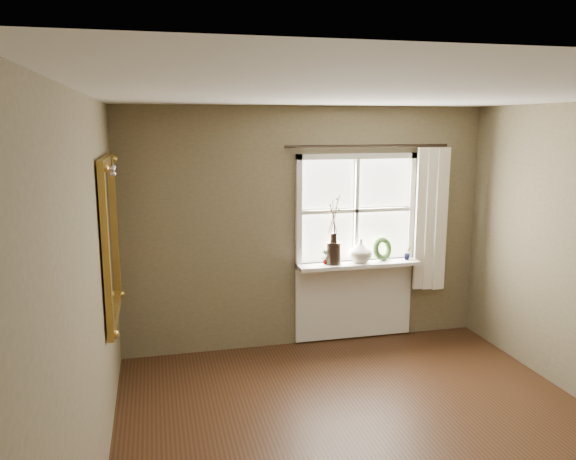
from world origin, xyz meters
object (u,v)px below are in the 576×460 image
Objects in this scene: wreath at (382,251)px; gilt_mirror at (110,239)px; dark_jug at (333,253)px; cream_vase at (361,251)px.

gilt_mirror reaches higher than wreath.
gilt_mirror is at bearing -159.87° from dark_jug.
gilt_mirror is at bearing -162.17° from cream_vase.
wreath is (0.27, 0.04, -0.03)m from cream_vase.
cream_vase is 0.98× the size of wreath.
wreath is 2.97m from gilt_mirror.
wreath is (0.58, 0.04, -0.02)m from dark_jug.
cream_vase is (0.31, 0.00, 0.01)m from dark_jug.
cream_vase is 0.28m from wreath.
dark_jug is 0.18× the size of gilt_mirror.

